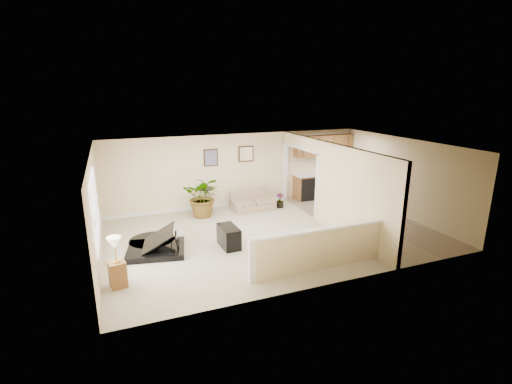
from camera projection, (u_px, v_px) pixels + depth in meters
name	position (u px, v px, depth m)	size (l,w,h in m)	color
floor	(272.00, 234.00, 10.49)	(9.00, 9.00, 0.00)	#BBAF91
back_wall	(238.00, 170.00, 12.84)	(9.00, 0.04, 2.50)	beige
front_wall	(334.00, 228.00, 7.47)	(9.00, 0.04, 2.50)	beige
left_wall	(95.00, 211.00, 8.56)	(0.04, 6.00, 2.50)	beige
right_wall	(402.00, 178.00, 11.75)	(0.04, 6.00, 2.50)	beige
ceiling	(274.00, 146.00, 9.82)	(9.00, 6.00, 0.04)	white
kitchen_vinyl	(364.00, 220.00, 11.61)	(2.70, 6.00, 0.01)	gray
interior_partition	(325.00, 184.00, 11.03)	(0.18, 5.99, 2.50)	beige
pony_half_wall	(317.00, 248.00, 8.32)	(3.42, 0.22, 1.00)	beige
left_window	(95.00, 209.00, 8.07)	(0.05, 2.15, 1.45)	white
wall_art_left	(211.00, 158.00, 12.35)	(0.48, 0.04, 0.58)	#392314
wall_mirror	(246.00, 154.00, 12.77)	(0.55, 0.04, 0.55)	#392314
kitchen_cabinets	(321.00, 175.00, 13.83)	(2.36, 0.65, 2.33)	brown
piano	(153.00, 230.00, 9.26)	(1.81, 1.84, 1.32)	black
piano_bench	(229.00, 237.00, 9.60)	(0.41, 0.81, 0.54)	black
loveseat	(252.00, 200.00, 12.59)	(1.43, 0.83, 0.81)	#9A7B62
accent_table	(206.00, 197.00, 12.29)	(0.56, 0.56, 0.81)	black
palm_plant	(204.00, 197.00, 11.78)	(1.52, 1.44, 1.33)	black
small_plant	(280.00, 201.00, 12.80)	(0.31, 0.31, 0.50)	black
lamp_stand	(117.00, 266.00, 7.59)	(0.38, 0.38, 1.10)	brown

